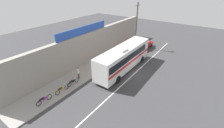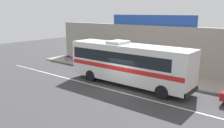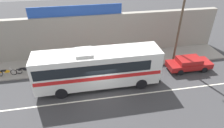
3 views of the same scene
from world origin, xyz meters
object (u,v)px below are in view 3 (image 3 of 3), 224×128
intercity_bus (97,67)px  utility_pole (180,24)px  parked_car (189,63)px  pedestrian_near_shop (39,62)px  motorcycle_black (6,72)px  motorcycle_green (25,70)px

intercity_bus → utility_pole: (8.83, 2.69, 2.43)m
parked_car → pedestrian_near_shop: pedestrian_near_shop is taller
pedestrian_near_shop → parked_car: bearing=-9.5°
parked_car → intercity_bus: bearing=-174.1°
intercity_bus → motorcycle_black: 9.41m
intercity_bus → pedestrian_near_shop: 6.70m
motorcycle_black → pedestrian_near_shop: bearing=9.7°
parked_car → motorcycle_black: parked_car is taller
utility_pole → motorcycle_black: (-17.61, 0.33, -3.93)m
parked_car → motorcycle_black: size_ratio=2.40×
motorcycle_green → pedestrian_near_shop: 1.59m
intercity_bus → pedestrian_near_shop: size_ratio=6.84×
pedestrian_near_shop → motorcycle_green: bearing=-162.5°
intercity_bus → utility_pole: size_ratio=1.32×
intercity_bus → motorcycle_black: size_ratio=5.82×
motorcycle_black → motorcycle_green: bearing=3.0°
parked_car → utility_pole: utility_pole is taller
motorcycle_green → pedestrian_near_shop: (1.44, 0.45, 0.52)m
utility_pole → parked_car: bearing=-61.8°
intercity_bus → utility_pole: bearing=16.9°
utility_pole → motorcycle_black: bearing=178.9°
parked_car → motorcycle_green: bearing=172.8°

